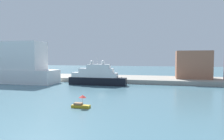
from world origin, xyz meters
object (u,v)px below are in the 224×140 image
at_px(mooring_bollard, 122,78).
at_px(parked_car, 91,76).
at_px(small_motorboat, 81,103).
at_px(large_yacht, 97,77).
at_px(person_figure, 101,75).
at_px(harbor_building, 193,65).

bearing_deg(mooring_bollard, parked_car, 159.11).
relative_size(small_motorboat, parked_car, 0.96).
relative_size(large_yacht, person_figure, 12.76).
bearing_deg(parked_car, person_figure, 7.90).
bearing_deg(large_yacht, mooring_bollard, 44.18).
bearing_deg(small_motorboat, person_figure, 102.79).
relative_size(large_yacht, small_motorboat, 5.75).
height_order(large_yacht, harbor_building, harbor_building).
height_order(harbor_building, mooring_bollard, harbor_building).
bearing_deg(person_figure, parked_car, -172.10).
distance_m(small_motorboat, person_figure, 51.53).
bearing_deg(mooring_bollard, harbor_building, 20.69).
bearing_deg(large_yacht, harbor_building, 26.97).
distance_m(parked_car, mooring_bollard, 16.78).
distance_m(large_yacht, small_motorboat, 36.62).
height_order(large_yacht, person_figure, large_yacht).
xyz_separation_m(small_motorboat, harbor_building, (29.25, 54.72, 6.78)).
height_order(parked_car, person_figure, person_figure).
bearing_deg(small_motorboat, parked_car, 107.63).
xyz_separation_m(parked_car, mooring_bollard, (15.67, -5.98, -0.16)).
xyz_separation_m(large_yacht, mooring_bollard, (8.31, 8.08, -1.11)).
relative_size(harbor_building, mooring_bollard, 17.04).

